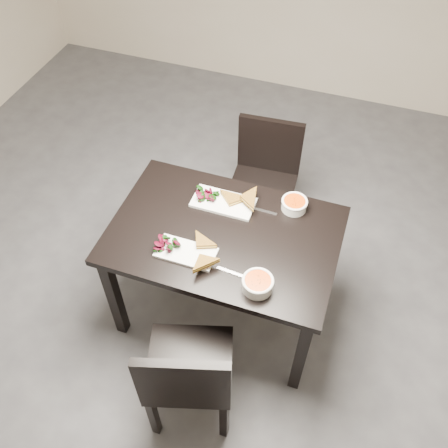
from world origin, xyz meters
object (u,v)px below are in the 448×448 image
chair_near (188,375)px  plate_far (223,202)px  soup_bowl_near (258,283)px  table (224,244)px  chair_far (265,175)px  plate_near (186,253)px  soup_bowl_far (294,204)px

chair_near → plate_far: size_ratio=2.48×
soup_bowl_near → chair_near: bearing=-117.2°
table → chair_near: 0.71m
table → soup_bowl_near: 0.40m
chair_far → soup_bowl_near: chair_far is taller
table → plate_near: (-0.14, -0.19, 0.11)m
chair_far → plate_far: size_ratio=2.48×
chair_far → plate_near: chair_far is taller
soup_bowl_far → soup_bowl_near: bearing=-94.2°
chair_far → soup_bowl_far: bearing=-63.3°
soup_bowl_near → plate_near: bearing=168.6°
soup_bowl_near → chair_far: bearing=103.1°
chair_far → soup_bowl_near: 1.11m
plate_near → soup_bowl_near: bearing=-11.4°
chair_near → plate_near: bearing=94.3°
table → plate_near: 0.26m
soup_bowl_far → chair_far: bearing=120.6°
chair_near → chair_far: (-0.03, 1.45, 0.00)m
plate_far → plate_near: bearing=-99.6°
chair_far → plate_far: chair_far is taller
plate_near → soup_bowl_far: soup_bowl_far is taller
table → soup_bowl_near: soup_bowl_near is taller
soup_bowl_near → soup_bowl_far: size_ratio=1.07×
plate_far → chair_far: bearing=80.6°
soup_bowl_near → table: bearing=133.9°
chair_near → chair_far: bearing=74.5°
plate_far → soup_bowl_near: bearing=-54.6°
chair_near → soup_bowl_near: chair_near is taller
chair_far → plate_far: 0.64m
soup_bowl_near → soup_bowl_far: 0.56m
table → chair_near: chair_near is taller
chair_far → table: bearing=-95.6°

